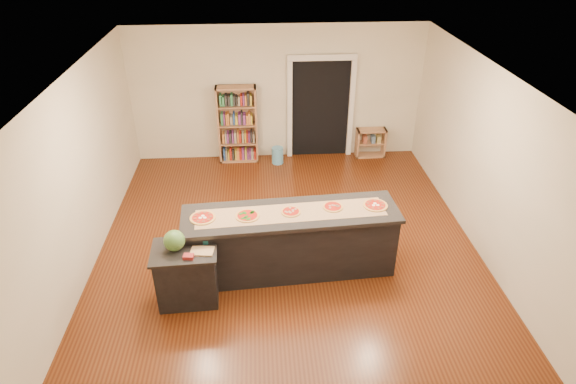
{
  "coord_description": "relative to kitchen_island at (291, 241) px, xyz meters",
  "views": [
    {
      "loc": [
        -0.41,
        -6.05,
        4.73
      ],
      "look_at": [
        0.0,
        0.2,
        1.0
      ],
      "focal_mm": 30.0,
      "sensor_mm": 36.0,
      "label": 1
    }
  ],
  "objects": [
    {
      "name": "kitchen_island",
      "position": [
        0.0,
        0.0,
        0.0
      ],
      "size": [
        3.08,
        0.83,
        1.02
      ],
      "rotation": [
        0.0,
        0.0,
        0.07
      ],
      "color": "black",
      "rests_on": "ground"
    },
    {
      "name": "side_counter",
      "position": [
        -1.45,
        -0.54,
        -0.08
      ],
      "size": [
        0.86,
        0.63,
        0.85
      ],
      "rotation": [
        0.0,
        0.0,
        0.05
      ],
      "color": "black",
      "rests_on": "ground"
    },
    {
      "name": "pizza_c",
      "position": [
        -0.0,
        0.0,
        0.52
      ],
      "size": [
        0.3,
        0.3,
        0.02
      ],
      "color": "tan",
      "rests_on": "kitchen_island"
    },
    {
      "name": "doorway",
      "position": [
        0.9,
        3.86,
        0.69
      ],
      "size": [
        1.4,
        0.09,
        2.21
      ],
      "color": "black",
      "rests_on": "room"
    },
    {
      "name": "pizza_a",
      "position": [
        -1.23,
        -0.07,
        0.52
      ],
      "size": [
        0.34,
        0.34,
        0.02
      ],
      "color": "tan",
      "rests_on": "kitchen_island"
    },
    {
      "name": "package_teal",
      "position": [
        -1.18,
        -0.39,
        0.37
      ],
      "size": [
        0.16,
        0.16,
        0.06
      ],
      "primitive_type": "cylinder",
      "color": "#195966",
      "rests_on": "side_counter"
    },
    {
      "name": "kraft_paper",
      "position": [
        0.0,
        -0.01,
        0.51
      ],
      "size": [
        2.7,
        0.66,
        0.0
      ],
      "primitive_type": "cube",
      "rotation": [
        0.0,
        0.0,
        0.07
      ],
      "color": "#A68155",
      "rests_on": "kitchen_island"
    },
    {
      "name": "waste_bin",
      "position": [
        -0.03,
        3.51,
        -0.33
      ],
      "size": [
        0.24,
        0.24,
        0.35
      ],
      "primitive_type": "cylinder",
      "color": "#5AA1C8",
      "rests_on": "ground"
    },
    {
      "name": "pizza_e",
      "position": [
        1.23,
        0.09,
        0.52
      ],
      "size": [
        0.34,
        0.34,
        0.02
      ],
      "color": "tan",
      "rests_on": "kitchen_island"
    },
    {
      "name": "low_shelf",
      "position": [
        2.0,
        3.71,
        -0.2
      ],
      "size": [
        0.63,
        0.27,
        0.63
      ],
      "primitive_type": "cube",
      "color": "#AF7C54",
      "rests_on": "ground"
    },
    {
      "name": "cutting_board",
      "position": [
        -1.2,
        -0.61,
        0.35
      ],
      "size": [
        0.32,
        0.23,
        0.02
      ],
      "primitive_type": "cube",
      "rotation": [
        0.0,
        0.0,
        -0.11
      ],
      "color": "tan",
      "rests_on": "side_counter"
    },
    {
      "name": "pizza_b",
      "position": [
        -0.61,
        -0.06,
        0.52
      ],
      "size": [
        0.33,
        0.33,
        0.02
      ],
      "color": "tan",
      "rests_on": "kitchen_island"
    },
    {
      "name": "bookshelf",
      "position": [
        -0.85,
        3.7,
        0.31
      ],
      "size": [
        0.82,
        0.29,
        1.64
      ],
      "primitive_type": "cube",
      "color": "#AF7C54",
      "rests_on": "ground"
    },
    {
      "name": "pizza_d",
      "position": [
        0.61,
        0.09,
        0.52
      ],
      "size": [
        0.3,
        0.3,
        0.02
      ],
      "color": "tan",
      "rests_on": "kitchen_island"
    },
    {
      "name": "room",
      "position": [
        -0.0,
        0.39,
        0.89
      ],
      "size": [
        6.0,
        7.0,
        2.8
      ],
      "color": "beige",
      "rests_on": "ground"
    },
    {
      "name": "package_red",
      "position": [
        -1.37,
        -0.73,
        0.36
      ],
      "size": [
        0.14,
        0.11,
        0.05
      ],
      "primitive_type": "cube",
      "rotation": [
        0.0,
        0.0,
        -0.1
      ],
      "color": "maroon",
      "rests_on": "side_counter"
    },
    {
      "name": "watermelon",
      "position": [
        -1.56,
        -0.53,
        0.48
      ],
      "size": [
        0.28,
        0.28,
        0.28
      ],
      "primitive_type": "sphere",
      "color": "#144214",
      "rests_on": "side_counter"
    }
  ]
}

